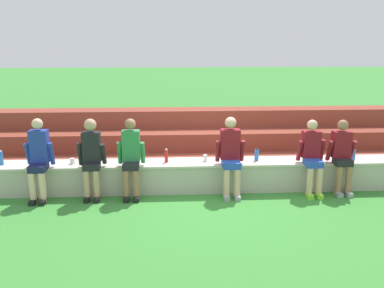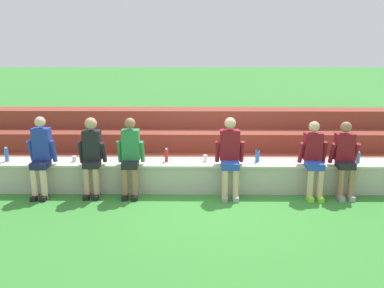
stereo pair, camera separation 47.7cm
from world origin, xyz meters
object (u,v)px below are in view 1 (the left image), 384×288
object	(u,v)px
person_far_left	(39,158)
person_rightmost_edge	(342,154)
water_bottle_near_right	(166,156)
plastic_cup_right_end	(72,161)
water_bottle_near_left	(257,155)
water_bottle_mid_left	(354,154)
plastic_cup_left_end	(205,158)
person_center	(131,156)
person_right_of_center	(231,154)
water_bottle_mid_right	(1,158)
person_left_of_center	(91,156)
person_far_right	(312,155)

from	to	relation	value
person_far_left	person_rightmost_edge	bearing A→B (deg)	0.26
water_bottle_near_right	plastic_cup_right_end	distance (m)	1.75
water_bottle_near_left	plastic_cup_right_end	size ratio (longest dim) A/B	2.31
person_rightmost_edge	water_bottle_mid_left	world-z (taller)	person_rightmost_edge
water_bottle_near_right	plastic_cup_left_end	bearing A→B (deg)	1.01
person_far_left	water_bottle_mid_left	size ratio (longest dim) A/B	7.12
person_far_left	person_center	distance (m)	1.62
person_right_of_center	water_bottle_near_right	distance (m)	1.21
person_far_left	person_rightmost_edge	distance (m)	5.51
person_center	plastic_cup_right_end	world-z (taller)	person_center
plastic_cup_right_end	person_rightmost_edge	bearing A→B (deg)	-3.24
person_rightmost_edge	person_center	bearing A→B (deg)	-179.84
person_rightmost_edge	water_bottle_near_right	size ratio (longest dim) A/B	5.34
person_center	water_bottle_mid_right	xyz separation A→B (m)	(-2.41, 0.29, -0.08)
person_left_of_center	person_rightmost_edge	xyz separation A→B (m)	(4.59, 0.02, -0.05)
plastic_cup_left_end	person_far_right	bearing A→B (deg)	-8.84
person_left_of_center	plastic_cup_right_end	distance (m)	0.55
person_rightmost_edge	person_far_left	bearing A→B (deg)	-179.74
person_far_left	person_center	world-z (taller)	person_far_left
person_right_of_center	plastic_cup_left_end	world-z (taller)	person_right_of_center
water_bottle_near_left	person_far_left	bearing A→B (deg)	-175.33
water_bottle_mid_right	water_bottle_mid_left	world-z (taller)	water_bottle_mid_right
person_center	plastic_cup_left_end	bearing A→B (deg)	12.81
person_rightmost_edge	water_bottle_near_left	size ratio (longest dim) A/B	5.81
person_right_of_center	water_bottle_near_right	xyz separation A→B (m)	(-1.17, 0.29, -0.10)
person_left_of_center	person_far_left	bearing A→B (deg)	-179.73
water_bottle_near_left	water_bottle_mid_left	bearing A→B (deg)	-0.35
water_bottle_near_left	person_left_of_center	bearing A→B (deg)	-174.01
person_left_of_center	water_bottle_mid_left	bearing A→B (deg)	3.57
person_left_of_center	water_bottle_near_left	xyz separation A→B (m)	(3.05, 0.32, -0.12)
water_bottle_near_right	water_bottle_mid_right	bearing A→B (deg)	-179.82
person_far_right	plastic_cup_left_end	distance (m)	1.98
person_right_of_center	plastic_cup_right_end	bearing A→B (deg)	174.47
person_right_of_center	water_bottle_near_left	size ratio (longest dim) A/B	6.11
person_center	water_bottle_mid_right	bearing A→B (deg)	173.17
person_left_of_center	person_rightmost_edge	world-z (taller)	person_left_of_center
plastic_cup_right_end	plastic_cup_left_end	bearing A→B (deg)	0.38
person_far_right	water_bottle_near_right	world-z (taller)	person_far_right
person_far_right	person_rightmost_edge	xyz separation A→B (m)	(0.56, 0.00, 0.00)
person_far_right	water_bottle_mid_right	distance (m)	5.74
person_right_of_center	person_far_right	size ratio (longest dim) A/B	1.05
person_right_of_center	person_far_right	distance (m)	1.52
plastic_cup_right_end	water_bottle_mid_right	bearing A→B (deg)	-179.73
person_center	water_bottle_mid_left	bearing A→B (deg)	4.03
person_far_left	person_rightmost_edge	size ratio (longest dim) A/B	1.06
person_far_left	plastic_cup_left_end	distance (m)	3.01
water_bottle_mid_right	plastic_cup_right_end	size ratio (longest dim) A/B	2.69
person_rightmost_edge	water_bottle_near_right	distance (m)	3.27
water_bottle_near_left	plastic_cup_left_end	bearing A→B (deg)	180.00
water_bottle_mid_right	person_far_right	bearing A→B (deg)	-2.81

